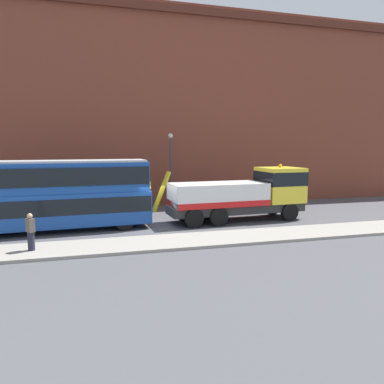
{
  "coord_description": "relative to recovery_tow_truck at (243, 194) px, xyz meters",
  "views": [
    {
      "loc": [
        -3.75,
        -21.56,
        4.85
      ],
      "look_at": [
        2.12,
        0.17,
        2.0
      ],
      "focal_mm": 33.84,
      "sensor_mm": 36.0,
      "label": 1
    }
  ],
  "objects": [
    {
      "name": "street_lamp",
      "position": [
        -3.68,
        5.52,
        1.71
      ],
      "size": [
        0.36,
        0.36,
        5.83
      ],
      "color": "#38383D",
      "rests_on": "ground_plane"
    },
    {
      "name": "double_decker_bus",
      "position": [
        -11.71,
        -0.03,
        0.47
      ],
      "size": [
        11.14,
        3.15,
        4.06
      ],
      "rotation": [
        0.0,
        0.0,
        0.06
      ],
      "color": "#19479E",
      "rests_on": "ground_plane"
    },
    {
      "name": "building_facade",
      "position": [
        -5.6,
        7.71,
        6.31
      ],
      "size": [
        60.0,
        1.5,
        16.0
      ],
      "color": "brown",
      "rests_on": "ground_plane"
    },
    {
      "name": "near_kerb",
      "position": [
        -5.6,
        -4.39,
        -1.68
      ],
      "size": [
        60.0,
        2.8,
        0.15
      ],
      "primitive_type": "cube",
      "color": "gray",
      "rests_on": "ground_plane"
    },
    {
      "name": "ground_plane",
      "position": [
        -5.6,
        -0.19,
        -1.76
      ],
      "size": [
        120.0,
        120.0,
        0.0
      ],
      "primitive_type": "plane",
      "color": "#4C4C51"
    },
    {
      "name": "recovery_tow_truck",
      "position": [
        0.0,
        0.0,
        0.0
      ],
      "size": [
        10.21,
        3.13,
        3.67
      ],
      "rotation": [
        0.0,
        0.0,
        0.06
      ],
      "color": "#2D2D2D",
      "rests_on": "ground_plane"
    },
    {
      "name": "pedestrian_onlooker",
      "position": [
        -12.23,
        -4.43,
        -0.77
      ],
      "size": [
        0.44,
        0.48,
        1.71
      ],
      "rotation": [
        0.0,
        0.0,
        0.59
      ],
      "color": "#232333",
      "rests_on": "near_kerb"
    }
  ]
}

